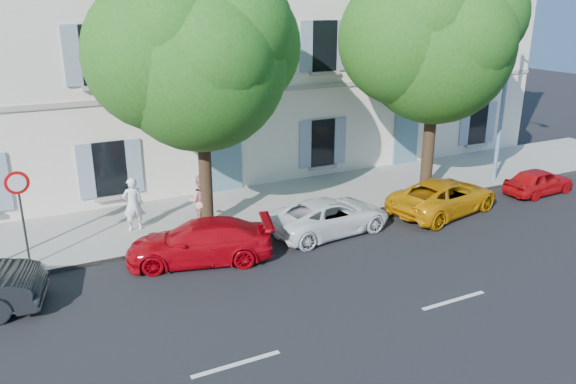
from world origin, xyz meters
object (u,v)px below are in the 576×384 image
car_white_coupe (330,216)px  tree_right (437,48)px  car_yellow_supercar (444,196)px  car_red_coupe (200,242)px  pedestrian_a (133,204)px  road_sign (20,199)px  car_red_hatchback (539,181)px  street_lamp (511,65)px  tree_left (200,64)px  pedestrian_b (200,201)px

car_white_coupe → tree_right: 7.59m
car_yellow_supercar → tree_right: (0.72, 1.87, 5.08)m
car_red_coupe → pedestrian_a: bearing=-140.0°
car_red_coupe → car_yellow_supercar: (9.17, -0.06, 0.00)m
car_yellow_supercar → tree_right: bearing=-33.2°
road_sign → pedestrian_a: 3.70m
car_yellow_supercar → car_red_hatchback: car_yellow_supercar is taller
car_white_coupe → car_yellow_supercar: 4.64m
tree_right → pedestrian_a: tree_right is taller
car_red_hatchback → street_lamp: bearing=16.4°
car_yellow_supercar → tree_right: 5.46m
car_red_hatchback → tree_left: size_ratio=0.37×
car_red_hatchback → road_sign: bearing=81.8°
tree_right → pedestrian_a: (-11.17, 1.15, -4.66)m
car_red_coupe → pedestrian_a: pedestrian_a is taller
tree_right → road_sign: size_ratio=3.08×
car_white_coupe → road_sign: 9.32m
car_red_hatchback → tree_left: bearing=77.6°
tree_right → pedestrian_b: tree_right is taller
road_sign → car_red_coupe: bearing=-19.4°
pedestrian_a → pedestrian_b: 2.18m
tree_left → pedestrian_b: 4.45m
car_yellow_supercar → car_red_hatchback: size_ratio=1.44×
tree_left → street_lamp: size_ratio=0.98×
pedestrian_a → car_white_coupe: bearing=151.7°
car_white_coupe → pedestrian_b: (-3.75, 2.08, 0.46)m
car_red_coupe → road_sign: (-4.55, 1.60, 1.56)m
street_lamp → pedestrian_b: (-12.64, 0.78, -3.90)m
car_yellow_supercar → pedestrian_b: pedestrian_b is taller
tree_right → street_lamp: size_ratio=1.02×
street_lamp → pedestrian_b: 13.25m
car_red_coupe → car_yellow_supercar: bearing=106.1°
street_lamp → car_red_hatchback: bearing=-70.6°
car_yellow_supercar → tree_left: (-8.24, 2.11, 4.87)m
road_sign → street_lamp: street_lamp is taller
car_white_coupe → car_red_hatchback: bearing=-96.9°
tree_left → street_lamp: bearing=-2.6°
car_white_coupe → street_lamp: size_ratio=0.50×
tree_left → tree_right: (8.96, -0.24, 0.21)m
car_yellow_supercar → pedestrian_a: (-10.45, 3.02, 0.42)m
car_red_hatchback → road_sign: 18.69m
tree_left → car_yellow_supercar: bearing=-14.4°
tree_right → pedestrian_a: size_ratio=4.84×
pedestrian_a → pedestrian_b: size_ratio=1.00×
tree_left → road_sign: 6.42m
car_yellow_supercar → road_sign: road_sign is taller
tree_left → tree_right: bearing=-1.5°
car_yellow_supercar → road_sign: (-13.71, 1.66, 1.55)m
road_sign → car_red_hatchback: bearing=-5.3°
car_yellow_supercar → street_lamp: street_lamp is taller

